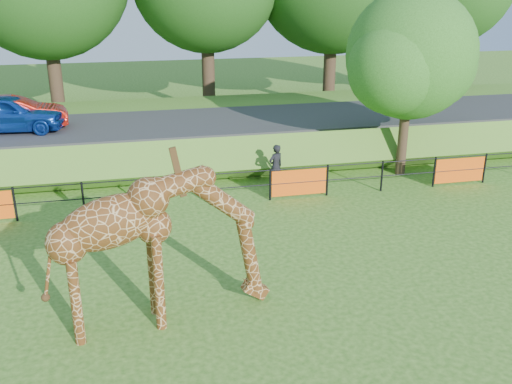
% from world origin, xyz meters
% --- Properties ---
extents(ground, '(90.00, 90.00, 0.00)m').
position_xyz_m(ground, '(0.00, 0.00, 0.00)').
color(ground, '#306218').
rests_on(ground, ground).
extents(giraffe, '(4.84, 1.54, 3.40)m').
position_xyz_m(giraffe, '(-1.97, 1.56, 1.70)').
color(giraffe, '#5A3012').
rests_on(giraffe, ground).
extents(perimeter_fence, '(28.07, 0.10, 1.10)m').
position_xyz_m(perimeter_fence, '(0.00, 8.00, 0.55)').
color(perimeter_fence, black).
rests_on(perimeter_fence, ground).
extents(embankment, '(40.00, 9.00, 1.30)m').
position_xyz_m(embankment, '(0.00, 15.50, 0.65)').
color(embankment, '#306218').
rests_on(embankment, ground).
extents(road, '(40.00, 5.00, 0.12)m').
position_xyz_m(road, '(0.00, 14.00, 1.36)').
color(road, '#2D2E30').
rests_on(road, embankment).
extents(car_blue, '(4.39, 2.10, 1.45)m').
position_xyz_m(car_blue, '(-6.98, 13.80, 2.14)').
color(car_blue, '#1646B7').
rests_on(car_blue, road).
extents(car_red, '(3.99, 1.67, 1.28)m').
position_xyz_m(car_red, '(-6.74, 14.12, 2.06)').
color(car_red, '#B0170C').
rests_on(car_red, road).
extents(visitor, '(0.69, 0.59, 1.59)m').
position_xyz_m(visitor, '(2.48, 9.12, 0.80)').
color(visitor, black).
rests_on(visitor, ground).
extents(tree_east, '(5.40, 4.71, 6.76)m').
position_xyz_m(tree_east, '(7.60, 9.63, 4.28)').
color(tree_east, '#382919').
rests_on(tree_east, ground).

